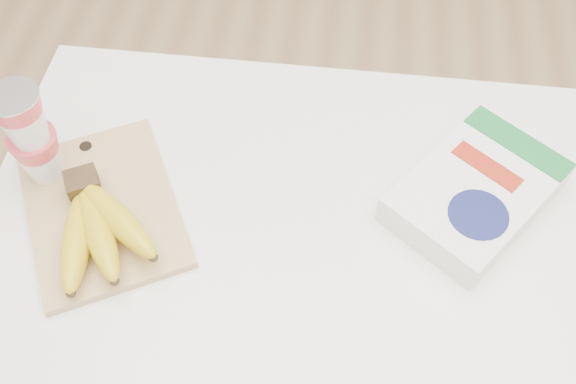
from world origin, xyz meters
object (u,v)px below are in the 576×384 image
object	(u,v)px
yogurt_stack	(30,134)
cereal_box	(476,192)
table	(318,341)
cutting_board	(102,208)
bananas	(97,226)

from	to	relation	value
yogurt_stack	cereal_box	bearing A→B (deg)	3.03
table	cereal_box	xyz separation A→B (m)	(0.22, 0.09, 0.43)
table	cutting_board	bearing A→B (deg)	179.51
cereal_box	bananas	bearing A→B (deg)	-128.65
cutting_board	cereal_box	xyz separation A→B (m)	(0.56, 0.08, 0.02)
table	bananas	xyz separation A→B (m)	(-0.33, -0.05, 0.44)
bananas	yogurt_stack	size ratio (longest dim) A/B	1.23
cutting_board	cereal_box	bearing A→B (deg)	-19.65
yogurt_stack	cutting_board	bearing A→B (deg)	-26.38
cereal_box	cutting_board	bearing A→B (deg)	-134.12
table	bananas	bearing A→B (deg)	-171.55
bananas	yogurt_stack	distance (m)	0.17
cutting_board	table	bearing A→B (deg)	-28.62
cereal_box	table	bearing A→B (deg)	-120.72
bananas	yogurt_stack	xyz separation A→B (m)	(-0.11, 0.10, 0.07)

